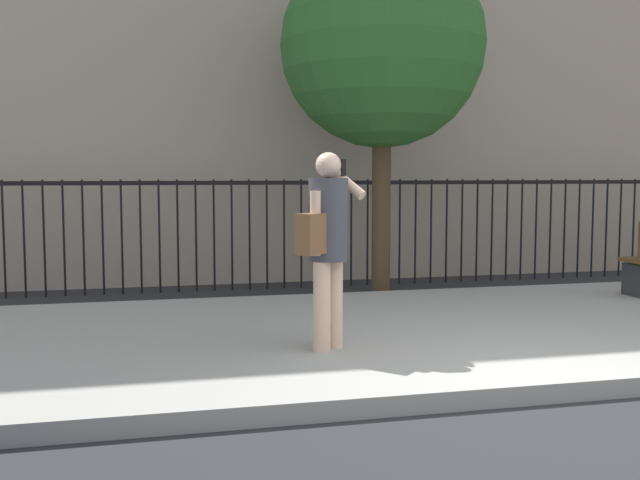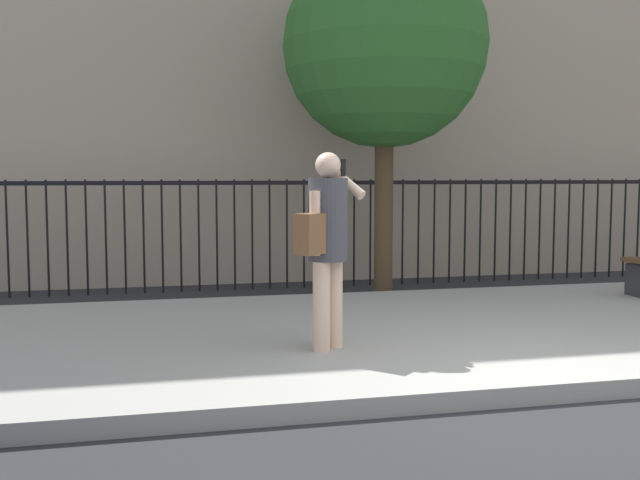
# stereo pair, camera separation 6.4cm
# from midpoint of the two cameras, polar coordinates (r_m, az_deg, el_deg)

# --- Properties ---
(ground_plane) EXTENTS (60.00, 60.00, 0.00)m
(ground_plane) POSITION_cam_midpoint_polar(r_m,az_deg,el_deg) (5.76, 17.65, -11.96)
(ground_plane) COLOR #28282B
(sidewalk) EXTENTS (28.00, 4.40, 0.15)m
(sidewalk) POSITION_cam_midpoint_polar(r_m,az_deg,el_deg) (7.64, 9.01, -7.00)
(sidewalk) COLOR #9E9B93
(sidewalk) RESTS_ON ground
(iron_fence) EXTENTS (12.03, 0.04, 1.60)m
(iron_fence) POSITION_cam_midpoint_polar(r_m,az_deg,el_deg) (11.00, 1.62, 1.70)
(iron_fence) COLOR black
(iron_fence) RESTS_ON ground
(pedestrian_on_phone) EXTENTS (0.69, 0.68, 1.70)m
(pedestrian_on_phone) POSITION_cam_midpoint_polar(r_m,az_deg,el_deg) (6.32, 0.23, 0.32)
(pedestrian_on_phone) COLOR beige
(pedestrian_on_phone) RESTS_ON sidewalk
(street_tree_near) EXTENTS (2.75, 2.75, 4.77)m
(street_tree_near) POSITION_cam_midpoint_polar(r_m,az_deg,el_deg) (10.25, 4.65, 14.69)
(street_tree_near) COLOR #4C3823
(street_tree_near) RESTS_ON ground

